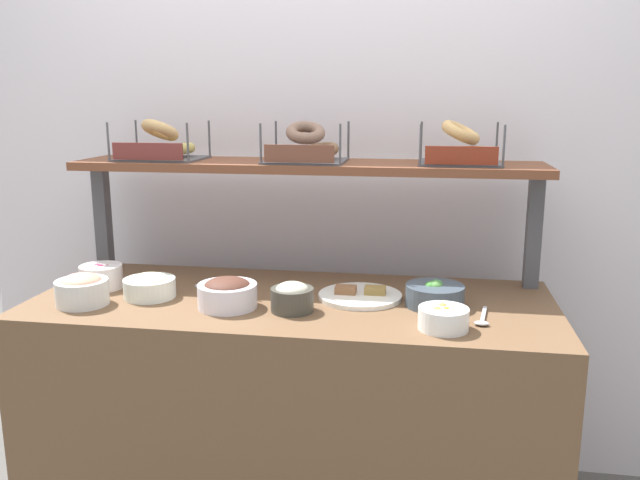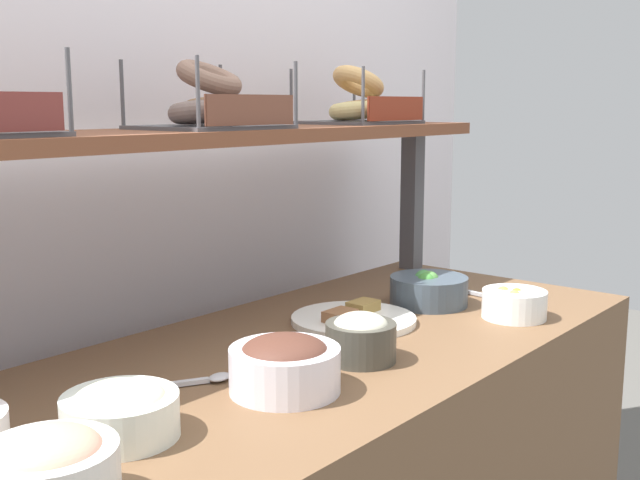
% 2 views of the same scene
% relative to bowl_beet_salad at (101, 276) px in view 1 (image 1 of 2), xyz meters
% --- Properties ---
extents(back_wall, '(2.92, 0.06, 2.40)m').
position_rel_bowl_beet_salad_xyz_m(back_wall, '(0.69, 0.54, 0.31)').
color(back_wall, silver).
rests_on(back_wall, ground_plane).
extents(deli_counter, '(1.72, 0.70, 0.85)m').
position_rel_bowl_beet_salad_xyz_m(deli_counter, '(0.69, -0.01, -0.47)').
color(deli_counter, brown).
rests_on(deli_counter, ground_plane).
extents(shelf_riser_left, '(0.05, 0.05, 0.40)m').
position_rel_bowl_beet_salad_xyz_m(shelf_riser_left, '(-0.11, 0.26, 0.16)').
color(shelf_riser_left, '#4C4C51').
rests_on(shelf_riser_left, deli_counter).
extents(shelf_riser_right, '(0.05, 0.05, 0.40)m').
position_rel_bowl_beet_salad_xyz_m(shelf_riser_right, '(1.49, 0.26, 0.16)').
color(shelf_riser_right, '#4C4C51').
rests_on(shelf_riser_right, deli_counter).
extents(upper_shelf, '(1.68, 0.32, 0.03)m').
position_rel_bowl_beet_salad_xyz_m(upper_shelf, '(0.69, 0.26, 0.37)').
color(upper_shelf, brown).
rests_on(upper_shelf, shelf_riser_left).
extents(bowl_beet_salad, '(0.15, 0.15, 0.09)m').
position_rel_bowl_beet_salad_xyz_m(bowl_beet_salad, '(0.00, 0.00, 0.00)').
color(bowl_beet_salad, white).
rests_on(bowl_beet_salad, deli_counter).
extents(bowl_veggie_mix, '(0.19, 0.19, 0.08)m').
position_rel_bowl_beet_salad_xyz_m(bowl_veggie_mix, '(1.15, -0.01, -0.00)').
color(bowl_veggie_mix, '#3D4B57').
rests_on(bowl_veggie_mix, deli_counter).
extents(bowl_chocolate_spread, '(0.19, 0.19, 0.10)m').
position_rel_bowl_beet_salad_xyz_m(bowl_chocolate_spread, '(0.50, -0.14, 0.01)').
color(bowl_chocolate_spread, white).
rests_on(bowl_chocolate_spread, deli_counter).
extents(bowl_scallion_spread, '(0.17, 0.17, 0.08)m').
position_rel_bowl_beet_salad_xyz_m(bowl_scallion_spread, '(0.21, -0.07, -0.00)').
color(bowl_scallion_spread, white).
rests_on(bowl_scallion_spread, deli_counter).
extents(bowl_tuna_salad, '(0.13, 0.13, 0.09)m').
position_rel_bowl_beet_salad_xyz_m(bowl_tuna_salad, '(0.71, -0.14, 0.00)').
color(bowl_tuna_salad, '#414037').
rests_on(bowl_tuna_salad, deli_counter).
extents(bowl_lox_spread, '(0.17, 0.17, 0.10)m').
position_rel_bowl_beet_salad_xyz_m(bowl_lox_spread, '(0.03, -0.18, 0.01)').
color(bowl_lox_spread, silver).
rests_on(bowl_lox_spread, deli_counter).
extents(bowl_fruit_salad, '(0.15, 0.15, 0.07)m').
position_rel_bowl_beet_salad_xyz_m(bowl_fruit_salad, '(1.18, -0.23, -0.01)').
color(bowl_fruit_salad, white).
rests_on(bowl_fruit_salad, deli_counter).
extents(serving_plate_white, '(0.28, 0.28, 0.04)m').
position_rel_bowl_beet_salad_xyz_m(serving_plate_white, '(0.91, 0.03, -0.03)').
color(serving_plate_white, white).
rests_on(serving_plate_white, deli_counter).
extents(serving_spoon_near_plate, '(0.16, 0.10, 0.01)m').
position_rel_bowl_beet_salad_xyz_m(serving_spoon_near_plate, '(0.43, 0.00, -0.04)').
color(serving_spoon_near_plate, '#B7B7BC').
rests_on(serving_spoon_near_plate, deli_counter).
extents(serving_spoon_by_edge, '(0.05, 0.18, 0.01)m').
position_rel_bowl_beet_salad_xyz_m(serving_spoon_by_edge, '(1.29, -0.14, -0.04)').
color(serving_spoon_by_edge, '#B7B7BC').
rests_on(serving_spoon_by_edge, deli_counter).
extents(bagel_basket_sesame, '(0.31, 0.25, 0.16)m').
position_rel_bowl_beet_salad_xyz_m(bagel_basket_sesame, '(0.14, 0.24, 0.44)').
color(bagel_basket_sesame, '#4C4C51').
rests_on(bagel_basket_sesame, upper_shelf).
extents(bagel_basket_poppy, '(0.28, 0.26, 0.15)m').
position_rel_bowl_beet_salad_xyz_m(bagel_basket_poppy, '(0.69, 0.24, 0.44)').
color(bagel_basket_poppy, '#4C4C51').
rests_on(bagel_basket_poppy, upper_shelf).
extents(bagel_basket_plain, '(0.28, 0.24, 0.16)m').
position_rel_bowl_beet_salad_xyz_m(bagel_basket_plain, '(1.22, 0.25, 0.44)').
color(bagel_basket_plain, '#4C4C51').
rests_on(bagel_basket_plain, upper_shelf).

